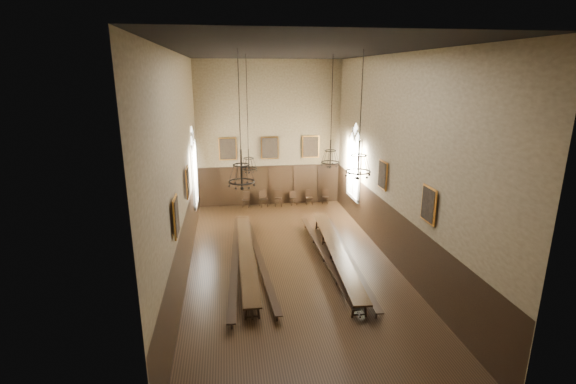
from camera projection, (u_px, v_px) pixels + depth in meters
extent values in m
cube|color=black|center=(292.00, 265.00, 18.55)|extent=(9.00, 18.00, 0.02)
cube|color=black|center=(292.00, 51.00, 16.06)|extent=(9.00, 18.00, 0.02)
cube|color=#847351|center=(269.00, 135.00, 25.87)|extent=(9.00, 0.02, 9.00)
cube|color=#847351|center=(359.00, 257.00, 8.74)|extent=(9.00, 0.02, 9.00)
cube|color=#847351|center=(181.00, 169.00, 16.67)|extent=(0.02, 18.00, 9.00)
cube|color=#847351|center=(395.00, 162.00, 17.94)|extent=(0.02, 18.00, 9.00)
cube|color=black|center=(246.00, 252.00, 18.15)|extent=(0.69, 9.16, 0.06)
cube|color=black|center=(336.00, 249.00, 18.45)|extent=(1.29, 9.54, 0.07)
cube|color=black|center=(235.00, 257.00, 18.26)|extent=(0.82, 10.20, 0.05)
cube|color=black|center=(260.00, 258.00, 18.27)|extent=(0.81, 9.33, 0.05)
cube|color=black|center=(324.00, 254.00, 18.69)|extent=(0.37, 9.40, 0.05)
cube|color=black|center=(348.00, 254.00, 18.59)|extent=(0.83, 9.57, 0.05)
cube|color=black|center=(246.00, 200.00, 26.29)|extent=(0.51, 0.51, 0.05)
cube|color=black|center=(246.00, 195.00, 26.39)|extent=(0.43, 0.13, 0.51)
cube|color=black|center=(263.00, 199.00, 26.43)|extent=(0.57, 0.57, 0.05)
cube|color=black|center=(263.00, 194.00, 26.54)|extent=(0.45, 0.17, 0.54)
cube|color=black|center=(278.00, 199.00, 26.54)|extent=(0.51, 0.51, 0.05)
cube|color=black|center=(278.00, 194.00, 26.65)|extent=(0.45, 0.10, 0.54)
cube|color=black|center=(293.00, 199.00, 26.78)|extent=(0.45, 0.45, 0.05)
cube|color=black|center=(293.00, 194.00, 26.87)|extent=(0.39, 0.11, 0.47)
cube|color=black|center=(309.00, 198.00, 26.86)|extent=(0.45, 0.45, 0.05)
cube|color=black|center=(309.00, 193.00, 26.96)|extent=(0.43, 0.07, 0.51)
cube|color=black|center=(325.00, 197.00, 27.06)|extent=(0.51, 0.51, 0.05)
cube|color=black|center=(325.00, 192.00, 27.16)|extent=(0.41, 0.15, 0.49)
cylinder|color=black|center=(247.00, 103.00, 18.69)|extent=(0.03, 0.03, 4.18)
torus|color=black|center=(249.00, 169.00, 19.53)|extent=(0.76, 0.76, 0.04)
torus|color=black|center=(249.00, 158.00, 19.39)|extent=(0.48, 0.48, 0.04)
cylinder|color=black|center=(249.00, 160.00, 19.42)|extent=(0.05, 0.05, 1.07)
cylinder|color=black|center=(332.00, 98.00, 18.82)|extent=(0.03, 0.03, 3.78)
torus|color=black|center=(330.00, 162.00, 19.64)|extent=(0.87, 0.87, 0.05)
torus|color=black|center=(330.00, 151.00, 19.49)|extent=(0.56, 0.56, 0.04)
cylinder|color=black|center=(330.00, 153.00, 19.52)|extent=(0.06, 0.06, 1.23)
cylinder|color=black|center=(239.00, 100.00, 14.06)|extent=(0.03, 0.03, 3.36)
torus|color=black|center=(242.00, 182.00, 14.84)|extent=(0.94, 0.94, 0.06)
torus|color=black|center=(241.00, 165.00, 14.68)|extent=(0.60, 0.60, 0.04)
cylinder|color=black|center=(241.00, 168.00, 14.71)|extent=(0.07, 0.07, 1.33)
cylinder|color=black|center=(362.00, 96.00, 14.71)|extent=(0.03, 0.03, 3.15)
torus|color=black|center=(358.00, 172.00, 15.47)|extent=(0.95, 0.95, 0.06)
torus|color=black|center=(359.00, 155.00, 15.30)|extent=(0.60, 0.60, 0.04)
cylinder|color=black|center=(359.00, 158.00, 15.33)|extent=(0.07, 0.07, 1.34)
cube|color=orange|center=(228.00, 149.00, 25.60)|extent=(1.10, 0.12, 1.40)
cube|color=black|center=(228.00, 149.00, 25.60)|extent=(0.98, 0.02, 1.28)
cube|color=orange|center=(270.00, 148.00, 25.97)|extent=(1.10, 0.12, 1.40)
cube|color=black|center=(270.00, 148.00, 25.97)|extent=(0.98, 0.02, 1.28)
cube|color=orange|center=(311.00, 147.00, 26.33)|extent=(1.10, 0.12, 1.40)
cube|color=black|center=(311.00, 147.00, 26.33)|extent=(0.98, 0.02, 1.28)
cube|color=orange|center=(187.00, 182.00, 17.86)|extent=(0.12, 1.00, 1.30)
cube|color=black|center=(187.00, 182.00, 17.86)|extent=(0.02, 0.88, 1.18)
cube|color=orange|center=(176.00, 217.00, 13.58)|extent=(0.12, 1.00, 1.30)
cube|color=black|center=(176.00, 217.00, 13.58)|extent=(0.02, 0.88, 1.18)
cube|color=orange|center=(383.00, 175.00, 19.09)|extent=(0.12, 1.00, 1.30)
cube|color=black|center=(383.00, 175.00, 19.09)|extent=(0.02, 0.88, 1.18)
cube|color=orange|center=(429.00, 205.00, 14.81)|extent=(0.12, 1.00, 1.30)
cube|color=black|center=(429.00, 205.00, 14.81)|extent=(0.02, 0.88, 1.18)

